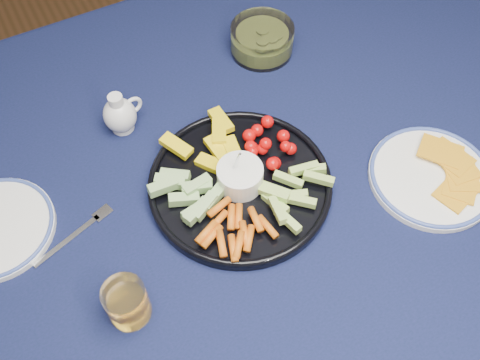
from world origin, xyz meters
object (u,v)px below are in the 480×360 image
cheese_plate (432,175)px  juice_tumbler (128,304)px  crudite_platter (239,183)px  dining_table (219,197)px  pickle_bowl (262,41)px  creamer_pitcher (120,115)px

cheese_plate → juice_tumbler: juice_tumbler is taller
crudite_platter → juice_tumbler: bearing=-154.2°
dining_table → pickle_bowl: size_ratio=12.55×
pickle_bowl → juice_tumbler: (-0.46, -0.41, 0.01)m
juice_tumbler → cheese_plate: bearing=-2.2°
juice_tumbler → pickle_bowl: bearing=41.7°
pickle_bowl → cheese_plate: (0.10, -0.43, -0.02)m
dining_table → cheese_plate: cheese_plate is taller
crudite_platter → pickle_bowl: (0.21, 0.29, 0.01)m
dining_table → cheese_plate: size_ratio=7.49×
creamer_pitcher → juice_tumbler: 0.37m
dining_table → creamer_pitcher: creamer_pitcher is taller
juice_tumbler → dining_table: bearing=36.4°
cheese_plate → creamer_pitcher: bearing=140.0°
creamer_pitcher → cheese_plate: (0.44, -0.37, -0.03)m
crudite_platter → pickle_bowl: crudite_platter is taller
creamer_pitcher → juice_tumbler: creamer_pitcher is taller
pickle_bowl → juice_tumbler: bearing=-138.3°
cheese_plate → pickle_bowl: bearing=103.6°
dining_table → juice_tumbler: juice_tumbler is taller
dining_table → crudite_platter: size_ratio=5.14×
creamer_pitcher → pickle_bowl: creamer_pitcher is taller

